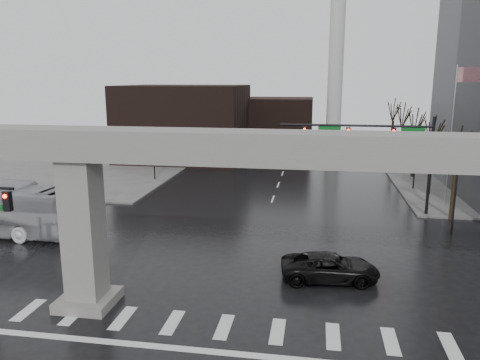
% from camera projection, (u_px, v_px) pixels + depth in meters
% --- Properties ---
extents(ground, '(160.00, 160.00, 0.00)m').
position_uv_depth(ground, '(228.00, 316.00, 21.92)').
color(ground, black).
rests_on(ground, ground).
extents(sidewalk_nw, '(28.00, 36.00, 0.15)m').
position_uv_depth(sidewalk_nw, '(84.00, 163.00, 60.75)').
color(sidewalk_nw, slate).
rests_on(sidewalk_nw, ground).
extents(elevated_guideway, '(48.00, 2.60, 8.70)m').
position_uv_depth(elevated_guideway, '(256.00, 173.00, 20.26)').
color(elevated_guideway, gray).
rests_on(elevated_guideway, ground).
extents(building_far_left, '(16.00, 14.00, 10.00)m').
position_uv_depth(building_far_left, '(185.00, 123.00, 63.57)').
color(building_far_left, black).
rests_on(building_far_left, ground).
extents(building_far_mid, '(10.00, 10.00, 8.00)m').
position_uv_depth(building_far_mid, '(279.00, 124.00, 71.52)').
color(building_far_mid, black).
rests_on(building_far_mid, ground).
extents(smokestack, '(3.60, 3.60, 30.00)m').
position_uv_depth(smokestack, '(336.00, 60.00, 62.47)').
color(smokestack, silver).
rests_on(smokestack, ground).
extents(signal_mast_arm, '(12.12, 0.43, 8.00)m').
position_uv_depth(signal_mast_arm, '(382.00, 143.00, 37.37)').
color(signal_mast_arm, black).
rests_on(signal_mast_arm, ground).
extents(flagpole_assembly, '(2.06, 0.12, 12.00)m').
position_uv_depth(flagpole_assembly, '(456.00, 120.00, 39.10)').
color(flagpole_assembly, silver).
rests_on(flagpole_assembly, ground).
extents(lamp_right_0, '(1.22, 0.32, 5.11)m').
position_uv_depth(lamp_right_0, '(456.00, 187.00, 32.53)').
color(lamp_right_0, black).
rests_on(lamp_right_0, ground).
extents(lamp_right_1, '(1.22, 0.32, 5.11)m').
position_uv_depth(lamp_right_1, '(416.00, 155.00, 46.03)').
color(lamp_right_1, black).
rests_on(lamp_right_1, ground).
extents(lamp_right_2, '(1.22, 0.32, 5.11)m').
position_uv_depth(lamp_right_2, '(394.00, 138.00, 59.53)').
color(lamp_right_2, black).
rests_on(lamp_right_2, ground).
extents(lamp_left_0, '(1.22, 0.32, 5.11)m').
position_uv_depth(lamp_left_0, '(93.00, 175.00, 36.83)').
color(lamp_left_0, black).
rests_on(lamp_left_0, ground).
extents(lamp_left_1, '(1.22, 0.32, 5.11)m').
position_uv_depth(lamp_left_1, '(154.00, 149.00, 50.32)').
color(lamp_left_1, black).
rests_on(lamp_left_1, ground).
extents(lamp_left_2, '(1.22, 0.32, 5.11)m').
position_uv_depth(lamp_left_2, '(189.00, 134.00, 63.82)').
color(lamp_left_2, black).
rests_on(lamp_left_2, ground).
extents(tree_right_0, '(1.09, 1.58, 7.50)m').
position_uv_depth(tree_right_0, '(454.00, 185.00, 36.39)').
color(tree_right_0, black).
rests_on(tree_right_0, ground).
extents(tree_right_1, '(1.09, 1.61, 7.67)m').
position_uv_depth(tree_right_1, '(431.00, 166.00, 44.09)').
color(tree_right_1, black).
rests_on(tree_right_1, ground).
extents(tree_right_2, '(1.10, 1.63, 7.85)m').
position_uv_depth(tree_right_2, '(414.00, 152.00, 51.78)').
color(tree_right_2, black).
rests_on(tree_right_2, ground).
extents(tree_right_3, '(1.11, 1.66, 8.02)m').
position_uv_depth(tree_right_3, '(402.00, 142.00, 59.48)').
color(tree_right_3, black).
rests_on(tree_right_3, ground).
extents(tree_right_4, '(1.12, 1.69, 8.19)m').
position_uv_depth(tree_right_4, '(392.00, 134.00, 67.18)').
color(tree_right_4, black).
rests_on(tree_right_4, ground).
extents(pickup_truck, '(5.59, 3.04, 1.49)m').
position_uv_depth(pickup_truck, '(330.00, 267.00, 25.66)').
color(pickup_truck, black).
rests_on(pickup_truck, ground).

